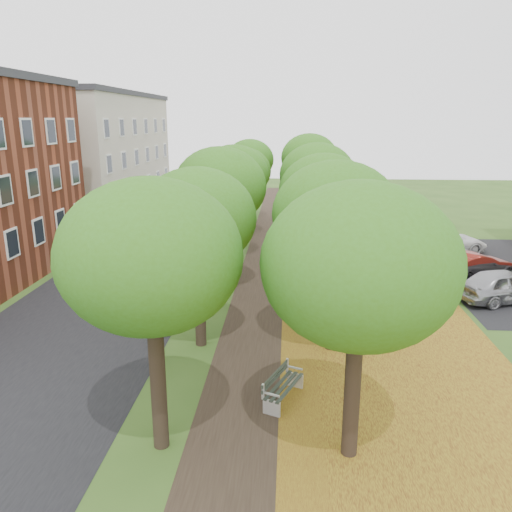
% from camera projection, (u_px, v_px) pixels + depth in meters
% --- Properties ---
extents(ground, '(120.00, 120.00, 0.00)m').
position_uv_depth(ground, '(246.00, 449.00, 12.77)').
color(ground, '#2D4C19').
rests_on(ground, ground).
extents(street_asphalt, '(8.00, 70.00, 0.01)m').
position_uv_depth(street_asphalt, '(134.00, 271.00, 27.67)').
color(street_asphalt, black).
rests_on(street_asphalt, ground).
extents(footpath, '(3.20, 70.00, 0.01)m').
position_uv_depth(footpath, '(269.00, 274.00, 27.20)').
color(footpath, black).
rests_on(footpath, ground).
extents(leaf_verge, '(7.50, 70.00, 0.01)m').
position_uv_depth(leaf_verge, '(362.00, 275.00, 26.88)').
color(leaf_verge, '#9F861D').
rests_on(leaf_verge, ground).
extents(tree_row_west, '(4.26, 34.26, 6.74)m').
position_uv_depth(tree_row_west, '(228.00, 183.00, 26.03)').
color(tree_row_west, black).
rests_on(tree_row_west, ground).
extents(tree_row_east, '(4.26, 34.26, 6.74)m').
position_uv_depth(tree_row_east, '(320.00, 184.00, 25.73)').
color(tree_row_east, black).
rests_on(tree_row_east, ground).
extents(building_cream, '(10.30, 20.30, 10.40)m').
position_uv_depth(building_cream, '(86.00, 153.00, 44.19)').
color(building_cream, beige).
rests_on(building_cream, ground).
extents(bench, '(1.24, 1.96, 0.90)m').
position_uv_depth(bench, '(282.00, 386.00, 14.86)').
color(bench, '#273128').
rests_on(bench, ground).
extents(car_silver, '(4.84, 3.15, 1.53)m').
position_uv_depth(car_silver, '(506.00, 285.00, 22.89)').
color(car_silver, '#9E9EA3').
rests_on(car_silver, ground).
extents(car_red, '(4.23, 2.87, 1.32)m').
position_uv_depth(car_red, '(476.00, 265.00, 26.44)').
color(car_red, maroon).
rests_on(car_red, ground).
extents(car_grey, '(4.65, 3.28, 1.25)m').
position_uv_depth(car_grey, '(477.00, 266.00, 26.41)').
color(car_grey, '#2E2E33').
rests_on(car_grey, ground).
extents(car_white, '(5.17, 2.98, 1.36)m').
position_uv_depth(car_white, '(446.00, 241.00, 31.50)').
color(car_white, silver).
rests_on(car_white, ground).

